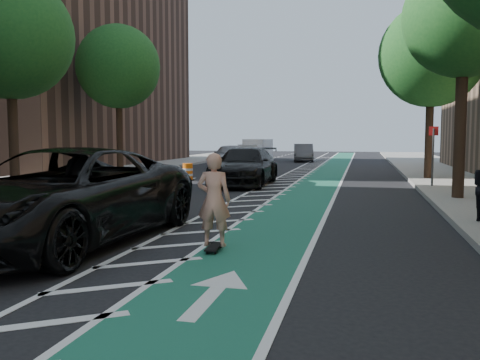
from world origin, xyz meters
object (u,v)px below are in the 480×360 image
(skateboarder, at_px, (214,200))
(suv_near, at_px, (62,196))
(suv_far, at_px, (245,166))
(barrel_a, at_px, (96,187))

(skateboarder, xyz_separation_m, suv_near, (-3.10, -0.03, -0.01))
(skateboarder, distance_m, suv_near, 3.10)
(suv_near, distance_m, suv_far, 12.48)
(suv_near, bearing_deg, barrel_a, 117.01)
(skateboarder, distance_m, suv_far, 12.63)
(suv_far, bearing_deg, barrel_a, -121.10)
(suv_near, bearing_deg, skateboarder, 3.52)
(skateboarder, xyz_separation_m, barrel_a, (-5.93, 6.29, -0.54))
(skateboarder, relative_size, suv_near, 0.25)
(skateboarder, bearing_deg, barrel_a, -50.75)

